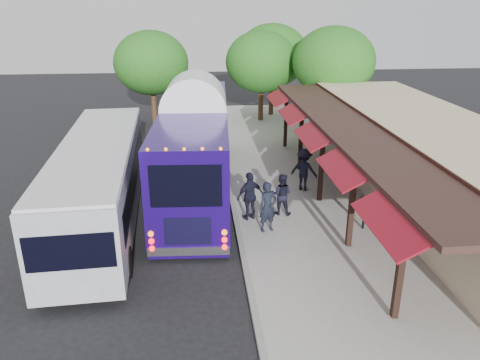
# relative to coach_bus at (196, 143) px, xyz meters

# --- Properties ---
(ground) EXTENTS (90.00, 90.00, 0.00)m
(ground) POSITION_rel_coach_bus_xyz_m (1.45, -6.26, -2.28)
(ground) COLOR black
(ground) RESTS_ON ground
(sidewalk) EXTENTS (10.00, 40.00, 0.15)m
(sidewalk) POSITION_rel_coach_bus_xyz_m (6.45, -2.26, -2.20)
(sidewalk) COLOR #9E9B93
(sidewalk) RESTS_ON ground
(curb) EXTENTS (0.20, 40.00, 0.16)m
(curb) POSITION_rel_coach_bus_xyz_m (1.50, -2.26, -2.20)
(curb) COLOR gray
(curb) RESTS_ON ground
(station_shelter) EXTENTS (8.15, 20.00, 3.60)m
(station_shelter) POSITION_rel_coach_bus_xyz_m (9.83, -2.26, -0.43)
(station_shelter) COLOR tan
(station_shelter) RESTS_ON ground
(coach_bus) EXTENTS (3.51, 13.38, 4.24)m
(coach_bus) POSITION_rel_coach_bus_xyz_m (0.00, 0.00, 0.00)
(coach_bus) COLOR #1C075B
(coach_bus) RESTS_ON ground
(city_bus) EXTENTS (3.29, 12.33, 3.28)m
(city_bus) POSITION_rel_coach_bus_xyz_m (-3.75, -2.98, -0.47)
(city_bus) COLOR #93959B
(city_bus) RESTS_ON ground
(ped_a) EXTENTS (0.82, 0.67, 1.94)m
(ped_a) POSITION_rel_coach_bus_xyz_m (2.59, -4.72, -1.16)
(ped_a) COLOR black
(ped_a) RESTS_ON sidewalk
(ped_b) EXTENTS (1.00, 0.89, 1.72)m
(ped_b) POSITION_rel_coach_bus_xyz_m (3.36, -3.31, -1.27)
(ped_b) COLOR black
(ped_b) RESTS_ON sidewalk
(ped_c) EXTENTS (1.24, 0.92, 1.96)m
(ped_c) POSITION_rel_coach_bus_xyz_m (2.05, -3.63, -1.15)
(ped_c) COLOR black
(ped_c) RESTS_ON sidewalk
(ped_d) EXTENTS (1.45, 1.25, 1.94)m
(ped_d) POSITION_rel_coach_bus_xyz_m (4.85, -0.82, -1.16)
(ped_d) COLOR black
(ped_d) RESTS_ON sidewalk
(sign_board) EXTENTS (0.21, 0.53, 1.19)m
(sign_board) POSITION_rel_coach_bus_xyz_m (6.23, -4.92, -1.32)
(sign_board) COLOR black
(sign_board) RESTS_ON sidewalk
(tree_left) EXTENTS (5.01, 5.01, 6.41)m
(tree_left) POSITION_rel_coach_bus_xyz_m (4.74, 12.71, 1.99)
(tree_left) COLOR #382314
(tree_left) RESTS_ON ground
(tree_mid) EXTENTS (5.30, 5.30, 6.79)m
(tree_mid) POSITION_rel_coach_bus_xyz_m (5.77, 14.39, 2.24)
(tree_mid) COLOR #382314
(tree_mid) RESTS_ON ground
(tree_right) EXTENTS (5.34, 5.34, 6.83)m
(tree_right) POSITION_rel_coach_bus_xyz_m (9.05, 9.82, 2.27)
(tree_right) COLOR #382314
(tree_right) RESTS_ON ground
(tree_far) EXTENTS (5.06, 5.06, 6.47)m
(tree_far) POSITION_rel_coach_bus_xyz_m (-2.84, 12.49, 2.03)
(tree_far) COLOR #382314
(tree_far) RESTS_ON ground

